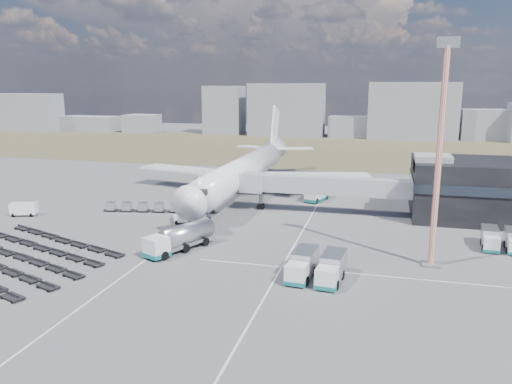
# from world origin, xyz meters

# --- Properties ---
(ground) EXTENTS (420.00, 420.00, 0.00)m
(ground) POSITION_xyz_m (0.00, 0.00, 0.00)
(ground) COLOR #565659
(ground) RESTS_ON ground
(grass_strip) EXTENTS (420.00, 90.00, 0.01)m
(grass_strip) POSITION_xyz_m (0.00, 110.00, 0.01)
(grass_strip) COLOR brown
(grass_strip) RESTS_ON ground
(lane_markings) EXTENTS (47.12, 110.00, 0.01)m
(lane_markings) POSITION_xyz_m (9.77, 3.00, 0.01)
(lane_markings) COLOR silver
(lane_markings) RESTS_ON ground
(terminal) EXTENTS (30.40, 16.40, 11.00)m
(terminal) POSITION_xyz_m (47.77, 23.96, 5.25)
(terminal) COLOR black
(terminal) RESTS_ON ground
(jet_bridge) EXTENTS (30.30, 3.80, 7.05)m
(jet_bridge) POSITION_xyz_m (15.90, 20.42, 5.05)
(jet_bridge) COLOR #939399
(jet_bridge) RESTS_ON ground
(airliner) EXTENTS (51.59, 64.53, 17.62)m
(airliner) POSITION_xyz_m (0.00, 32.38, 5.29)
(airliner) COLOR white
(airliner) RESTS_ON ground
(skyline) EXTENTS (301.88, 22.91, 23.59)m
(skyline) POSITION_xyz_m (10.31, 152.70, 8.83)
(skyline) COLOR gray
(skyline) RESTS_ON ground
(fuel_tanker) EXTENTS (7.20, 11.45, 3.64)m
(fuel_tanker) POSITION_xyz_m (0.91, -5.15, 1.82)
(fuel_tanker) COLOR white
(fuel_tanker) RESTS_ON ground
(pushback_tug) EXTENTS (3.58, 2.69, 1.44)m
(pushback_tug) POSITION_xyz_m (-4.00, 8.00, 0.72)
(pushback_tug) COLOR white
(pushback_tug) RESTS_ON ground
(utility_van) EXTENTS (4.78, 3.28, 2.33)m
(utility_van) POSITION_xyz_m (-33.13, 5.44, 1.16)
(utility_van) COLOR white
(utility_van) RESTS_ON ground
(catering_truck) EXTENTS (4.50, 7.11, 3.03)m
(catering_truck) POSITION_xyz_m (15.36, 29.95, 1.55)
(catering_truck) COLOR white
(catering_truck) RESTS_ON ground
(service_trucks_near) EXTENTS (6.77, 7.84, 2.92)m
(service_trucks_near) POSITION_xyz_m (20.79, -10.90, 1.59)
(service_trucks_near) COLOR white
(service_trucks_near) RESTS_ON ground
(uld_row) EXTENTS (20.18, 5.16, 1.57)m
(uld_row) POSITION_xyz_m (-11.11, 13.68, 0.94)
(uld_row) COLOR black
(uld_row) RESTS_ON ground
(baggage_dollies) EXTENTS (31.58, 25.12, 0.66)m
(baggage_dollies) POSITION_xyz_m (-19.85, -13.33, 0.33)
(baggage_dollies) COLOR black
(baggage_dollies) RESTS_ON ground
(floodlight_mast) EXTENTS (2.65, 2.18, 28.18)m
(floodlight_mast) POSITION_xyz_m (34.38, -2.71, 14.12)
(floodlight_mast) COLOR red
(floodlight_mast) RESTS_ON ground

